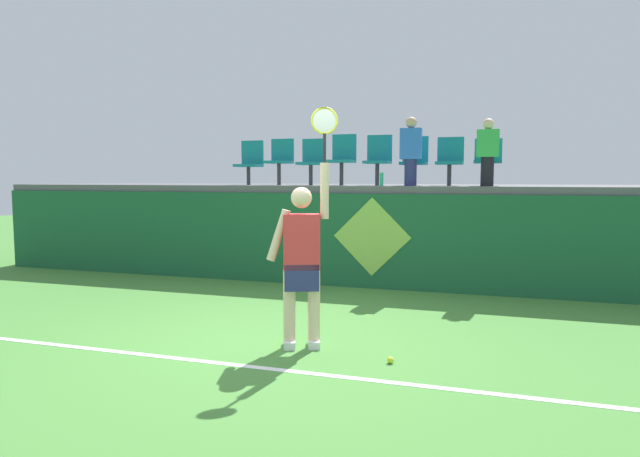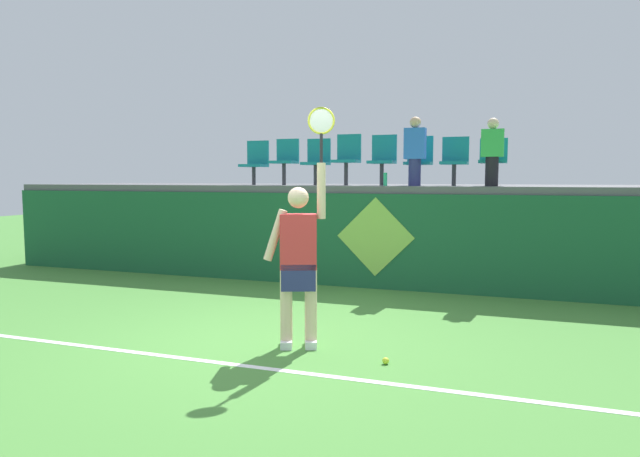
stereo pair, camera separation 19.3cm
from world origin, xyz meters
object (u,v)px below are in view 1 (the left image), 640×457
Objects in this scene: spectator_1 at (488,151)px; spectator_0 at (411,150)px; stadium_chair_6 at (450,159)px; water_bottle at (382,179)px; stadium_chair_0 at (250,161)px; stadium_chair_2 at (312,159)px; stadium_chair_1 at (280,159)px; stadium_chair_7 at (488,159)px; stadium_chair_3 at (343,157)px; stadium_chair_4 at (378,157)px; tennis_player at (302,258)px; tennis_ball at (390,360)px; stadium_chair_5 at (414,159)px.

spectator_0 is at bearing 179.03° from spectator_1.
spectator_0 reaches higher than stadium_chair_6.
stadium_chair_0 reaches higher than water_bottle.
spectator_0 is 1.21m from spectator_1.
stadium_chair_2 is at bearing 166.93° from spectator_0.
water_bottle is 0.25× the size of stadium_chair_1.
stadium_chair_1 is at bearing 179.92° from stadium_chair_7.
stadium_chair_7 is at bearing 19.23° from spectator_0.
stadium_chair_7 is at bearing -0.14° from stadium_chair_0.
stadium_chair_7 is (2.48, -0.01, -0.06)m from stadium_chair_3.
stadium_chair_4 is at bearing 166.18° from spectator_1.
stadium_chair_6 is 1.05× the size of stadium_chair_7.
stadium_chair_4 is at bearing 0.11° from stadium_chair_2.
stadium_chair_6 is at bearing 143.83° from spectator_1.
stadium_chair_4 is (-0.19, 0.63, 0.38)m from water_bottle.
tennis_player reaches higher than tennis_ball.
tennis_player reaches higher than water_bottle.
stadium_chair_3 is 0.86× the size of spectator_1.
water_bottle is 0.21× the size of spectator_1.
stadium_chair_1 is at bearing -179.84° from stadium_chair_4.
stadium_chair_1 is at bearing 173.06° from spectator_1.
stadium_chair_7 is (1.21, -0.01, -0.01)m from stadium_chair_5.
stadium_chair_5 is at bearing -0.04° from stadium_chair_3.
stadium_chair_4 reaches higher than stadium_chair_5.
tennis_ball is 4.25m from water_bottle.
spectator_1 is at bearing -36.17° from stadium_chair_6.
stadium_chair_0 is 0.61m from stadium_chair_1.
stadium_chair_1 is at bearing 162.83° from water_bottle.
stadium_chair_2 is at bearing -179.89° from stadium_chair_4.
stadium_chair_5 is 0.45m from spectator_0.
stadium_chair_5 reaches higher than stadium_chair_6.
stadium_chair_0 is 3.67m from stadium_chair_6.
stadium_chair_3 reaches higher than tennis_player.
stadium_chair_0 is 3.08m from stadium_chair_5.
spectator_0 reaches higher than water_bottle.
spectator_1 reaches higher than water_bottle.
stadium_chair_4 is at bearing 179.68° from stadium_chair_7.
stadium_chair_3 is at bearing 179.99° from stadium_chair_4.
stadium_chair_3 is at bearing 179.89° from stadium_chair_6.
stadium_chair_5 is (0.44, 0.63, 0.35)m from water_bottle.
stadium_chair_4 is (1.22, 0.00, 0.02)m from stadium_chair_2.
stadium_chair_1 is 1.04× the size of stadium_chair_6.
stadium_chair_2 reaches higher than stadium_chair_7.
tennis_ball is 6.00m from stadium_chair_0.
stadium_chair_6 reaches higher than water_bottle.
stadium_chair_6 is (1.22, -0.00, -0.04)m from stadium_chair_4.
stadium_chair_0 is at bearing 166.56° from water_bottle.
water_bottle is at bearing -13.44° from stadium_chair_0.
stadium_chair_0 is at bearing 121.01° from tennis_player.
spectator_0 reaches higher than stadium_chair_7.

